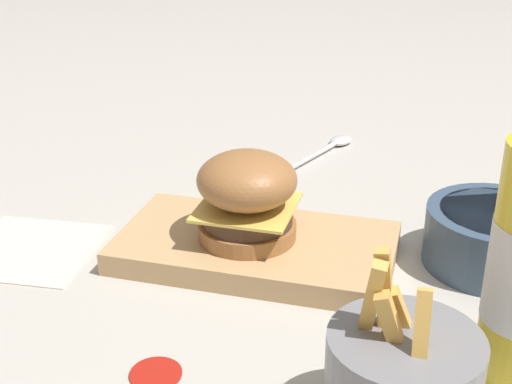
{
  "coord_description": "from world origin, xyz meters",
  "views": [
    {
      "loc": [
        -0.15,
        0.68,
        0.36
      ],
      "look_at": [
        0.02,
        0.07,
        0.07
      ],
      "focal_mm": 50.0,
      "sensor_mm": 36.0,
      "label": 1
    }
  ],
  "objects": [
    {
      "name": "parchment_square",
      "position": [
        0.25,
        0.11,
        0.0
      ],
      "size": [
        0.14,
        0.14,
        0.0
      ],
      "color": "beige",
      "rests_on": "ground_plane"
    },
    {
      "name": "ground_plane",
      "position": [
        0.0,
        0.0,
        0.0
      ],
      "size": [
        6.0,
        6.0,
        0.0
      ],
      "primitive_type": "plane",
      "color": "#B7B2A8"
    },
    {
      "name": "serving_board",
      "position": [
        0.02,
        0.07,
        0.01
      ],
      "size": [
        0.28,
        0.15,
        0.02
      ],
      "color": "tan",
      "rests_on": "ground_plane"
    },
    {
      "name": "side_bowl",
      "position": [
        -0.21,
        0.02,
        0.03
      ],
      "size": [
        0.14,
        0.14,
        0.06
      ],
      "color": "#384C66",
      "rests_on": "ground_plane"
    },
    {
      "name": "spoon",
      "position": [
        -0.0,
        -0.26,
        0.01
      ],
      "size": [
        0.08,
        0.16,
        0.01
      ],
      "rotation": [
        0.0,
        0.0,
        4.35
      ],
      "color": "silver",
      "rests_on": "ground_plane"
    },
    {
      "name": "ketchup_puddle",
      "position": [
        0.04,
        0.27,
        0.0
      ],
      "size": [
        0.04,
        0.04,
        0.0
      ],
      "color": "#B21E14",
      "rests_on": "ground_plane"
    },
    {
      "name": "fries_basket",
      "position": [
        -0.14,
        0.28,
        0.04
      ],
      "size": [
        0.11,
        0.11,
        0.14
      ],
      "color": "slate",
      "rests_on": "ground_plane"
    },
    {
      "name": "burger",
      "position": [
        0.03,
        0.07,
        0.07
      ],
      "size": [
        0.1,
        0.1,
        0.09
      ],
      "color": "#9E6638",
      "rests_on": "serving_board"
    }
  ]
}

